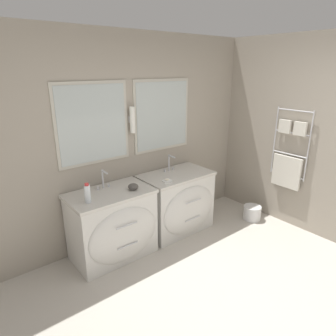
% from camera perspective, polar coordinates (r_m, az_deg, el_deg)
% --- Properties ---
extents(ground_plane, '(16.00, 16.00, 0.00)m').
position_cam_1_polar(ground_plane, '(3.14, 17.72, -26.46)').
color(ground_plane, '#BCB5A8').
extents(wall_back, '(5.32, 0.15, 2.60)m').
position_cam_1_polar(wall_back, '(3.86, -6.96, 5.50)').
color(wall_back, '#9E9384').
rests_on(wall_back, ground_plane).
extents(wall_right, '(0.13, 4.12, 2.60)m').
position_cam_1_polar(wall_right, '(4.45, 23.13, 5.69)').
color(wall_right, '#9E9384').
rests_on(wall_right, ground_plane).
extents(vanity_left, '(0.97, 0.65, 0.83)m').
position_cam_1_polar(vanity_left, '(3.64, -10.35, -10.61)').
color(vanity_left, silver).
rests_on(vanity_left, ground_plane).
extents(vanity_right, '(0.97, 0.65, 0.83)m').
position_cam_1_polar(vanity_right, '(4.13, 1.85, -6.52)').
color(vanity_right, silver).
rests_on(vanity_right, ground_plane).
extents(faucet_left, '(0.17, 0.14, 0.23)m').
position_cam_1_polar(faucet_left, '(3.56, -12.20, -2.14)').
color(faucet_left, silver).
rests_on(faucet_left, vanity_left).
extents(faucet_right, '(0.17, 0.14, 0.23)m').
position_cam_1_polar(faucet_right, '(4.07, 0.32, 0.95)').
color(faucet_right, silver).
rests_on(faucet_right, vanity_right).
extents(toiletry_bottle, '(0.07, 0.07, 0.22)m').
position_cam_1_polar(toiletry_bottle, '(3.25, -15.08, -4.71)').
color(toiletry_bottle, silver).
rests_on(toiletry_bottle, vanity_left).
extents(amenity_bowl, '(0.12, 0.12, 0.07)m').
position_cam_1_polar(amenity_bowl, '(3.50, -6.65, -3.56)').
color(amenity_bowl, '#4C4742').
rests_on(amenity_bowl, vanity_left).
extents(soap_dish, '(0.11, 0.08, 0.04)m').
position_cam_1_polar(soap_dish, '(3.71, -0.20, -2.45)').
color(soap_dish, white).
rests_on(soap_dish, vanity_right).
extents(waste_bin, '(0.26, 0.26, 0.21)m').
position_cam_1_polar(waste_bin, '(4.72, 15.72, -8.12)').
color(waste_bin, silver).
rests_on(waste_bin, ground_plane).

